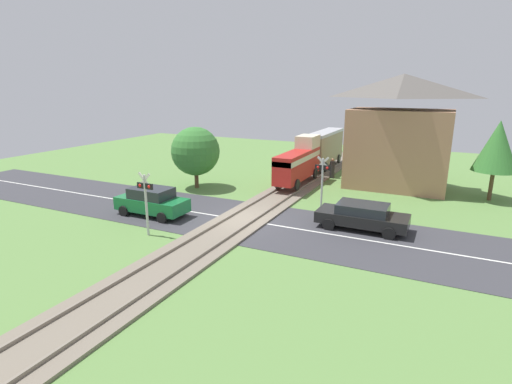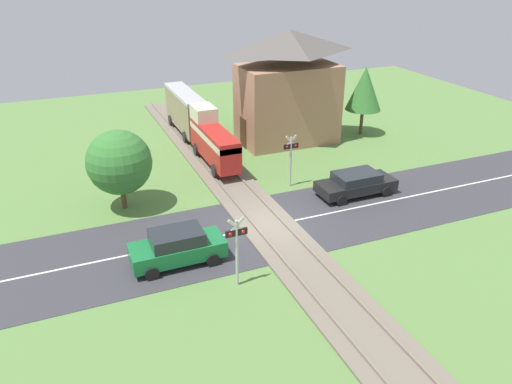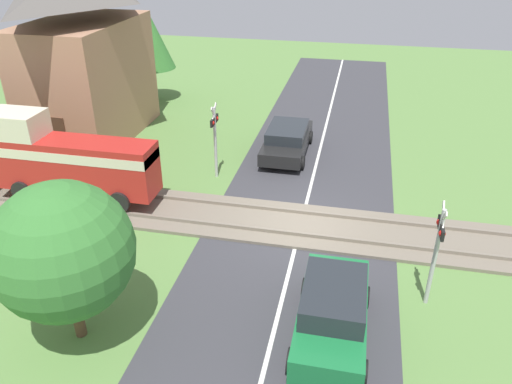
{
  "view_description": "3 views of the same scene",
  "coord_description": "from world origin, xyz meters",
  "px_view_note": "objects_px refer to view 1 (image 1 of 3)",
  "views": [
    {
      "loc": [
        9.52,
        -17.95,
        7.05
      ],
      "look_at": [
        0.0,
        1.58,
        1.2
      ],
      "focal_mm": 28.0,
      "sensor_mm": 36.0,
      "label": 1
    },
    {
      "loc": [
        -8.89,
        -19.74,
        12.28
      ],
      "look_at": [
        0.0,
        1.58,
        1.2
      ],
      "focal_mm": 35.0,
      "sensor_mm": 36.0,
      "label": 2
    },
    {
      "loc": [
        -14.6,
        -1.56,
        9.36
      ],
      "look_at": [
        0.0,
        1.58,
        1.2
      ],
      "focal_mm": 35.0,
      "sensor_mm": 36.0,
      "label": 3
    }
  ],
  "objects_px": {
    "station_building": "(399,134)",
    "pedestrian_by_station": "(332,169)",
    "car_far_side": "(362,216)",
    "crossing_signal_west_approach": "(146,195)",
    "train": "(314,153)",
    "car_near_crossing": "(152,201)",
    "crossing_signal_east_approach": "(322,175)"
  },
  "relations": [
    {
      "from": "car_far_side",
      "to": "pedestrian_by_station",
      "type": "bearing_deg",
      "value": 112.92
    },
    {
      "from": "crossing_signal_east_approach",
      "to": "pedestrian_by_station",
      "type": "height_order",
      "value": "crossing_signal_east_approach"
    },
    {
      "from": "car_near_crossing",
      "to": "pedestrian_by_station",
      "type": "xyz_separation_m",
      "value": [
        6.47,
        13.46,
        -0.12
      ]
    },
    {
      "from": "train",
      "to": "car_far_side",
      "type": "height_order",
      "value": "train"
    },
    {
      "from": "car_far_side",
      "to": "crossing_signal_west_approach",
      "type": "distance_m",
      "value": 10.66
    },
    {
      "from": "crossing_signal_west_approach",
      "to": "station_building",
      "type": "distance_m",
      "value": 17.78
    },
    {
      "from": "crossing_signal_west_approach",
      "to": "station_building",
      "type": "relative_size",
      "value": 0.4
    },
    {
      "from": "train",
      "to": "crossing_signal_west_approach",
      "type": "relative_size",
      "value": 4.2
    },
    {
      "from": "crossing_signal_west_approach",
      "to": "station_building",
      "type": "height_order",
      "value": "station_building"
    },
    {
      "from": "car_near_crossing",
      "to": "station_building",
      "type": "bearing_deg",
      "value": 47.88
    },
    {
      "from": "car_near_crossing",
      "to": "crossing_signal_west_approach",
      "type": "height_order",
      "value": "crossing_signal_west_approach"
    },
    {
      "from": "car_near_crossing",
      "to": "crossing_signal_east_approach",
      "type": "bearing_deg",
      "value": 33.61
    },
    {
      "from": "train",
      "to": "crossing_signal_west_approach",
      "type": "distance_m",
      "value": 16.21
    },
    {
      "from": "train",
      "to": "pedestrian_by_station",
      "type": "bearing_deg",
      "value": 1.66
    },
    {
      "from": "car_far_side",
      "to": "crossing_signal_west_approach",
      "type": "bearing_deg",
      "value": -149.51
    },
    {
      "from": "car_near_crossing",
      "to": "pedestrian_by_station",
      "type": "bearing_deg",
      "value": 64.33
    },
    {
      "from": "car_near_crossing",
      "to": "car_far_side",
      "type": "relative_size",
      "value": 0.91
    },
    {
      "from": "car_near_crossing",
      "to": "crossing_signal_west_approach",
      "type": "bearing_deg",
      "value": -53.72
    },
    {
      "from": "car_near_crossing",
      "to": "crossing_signal_east_approach",
      "type": "relative_size",
      "value": 1.31
    },
    {
      "from": "car_near_crossing",
      "to": "pedestrian_by_station",
      "type": "height_order",
      "value": "car_near_crossing"
    },
    {
      "from": "train",
      "to": "pedestrian_by_station",
      "type": "relative_size",
      "value": 8.46
    },
    {
      "from": "train",
      "to": "crossing_signal_west_approach",
      "type": "bearing_deg",
      "value": -101.11
    },
    {
      "from": "crossing_signal_west_approach",
      "to": "pedestrian_by_station",
      "type": "distance_m",
      "value": 16.66
    },
    {
      "from": "station_building",
      "to": "pedestrian_by_station",
      "type": "height_order",
      "value": "station_building"
    },
    {
      "from": "train",
      "to": "pedestrian_by_station",
      "type": "height_order",
      "value": "train"
    },
    {
      "from": "car_near_crossing",
      "to": "station_building",
      "type": "distance_m",
      "value": 17.07
    },
    {
      "from": "crossing_signal_west_approach",
      "to": "station_building",
      "type": "xyz_separation_m",
      "value": [
        9.45,
        14.95,
        1.79
      ]
    },
    {
      "from": "train",
      "to": "car_near_crossing",
      "type": "xyz_separation_m",
      "value": [
        -4.95,
        -13.42,
        -1.04
      ]
    },
    {
      "from": "crossing_signal_west_approach",
      "to": "pedestrian_by_station",
      "type": "xyz_separation_m",
      "value": [
        4.64,
        15.95,
        -1.29
      ]
    },
    {
      "from": "crossing_signal_east_approach",
      "to": "train",
      "type": "bearing_deg",
      "value": 111.21
    },
    {
      "from": "crossing_signal_west_approach",
      "to": "car_far_side",
      "type": "bearing_deg",
      "value": 30.49
    },
    {
      "from": "car_near_crossing",
      "to": "train",
      "type": "bearing_deg",
      "value": 69.75
    }
  ]
}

